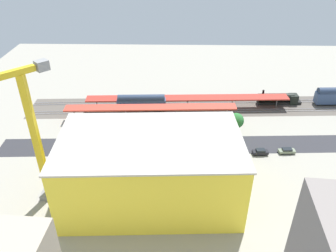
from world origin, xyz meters
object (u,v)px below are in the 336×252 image
Objects in this scene: platform_canopy_far at (188,98)px; parked_car_3 at (202,151)px; parked_car_4 at (176,150)px; parked_car_5 at (151,149)px; parked_car_1 at (260,152)px; tower_crane at (20,130)px; platform_canopy_near at (151,107)px; street_tree_4 at (134,124)px; street_tree_2 at (134,122)px; parked_car_0 at (287,151)px; parked_car_7 at (96,150)px; parked_car_6 at (122,148)px; street_tree_3 at (174,122)px; traffic_light at (231,142)px; construction_building at (151,170)px; freight_coach_far at (141,103)px; street_tree_1 at (236,121)px; locomotive at (279,99)px; street_tree_0 at (178,123)px; parked_car_2 at (232,150)px; box_truck_0 at (124,148)px.

parked_car_3 is at bearing 97.10° from platform_canopy_far.
parked_car_5 is at bearing -7.03° from parked_car_4.
parked_car_1 is 0.14× the size of tower_crane.
platform_canopy_near is 7.94× the size of street_tree_4.
street_tree_2 is (36.11, -8.80, 4.08)m from parked_car_1.
parked_car_7 is (53.62, 0.59, 0.08)m from parked_car_0.
platform_canopy_far reaches higher than parked_car_6.
street_tree_3 is at bearing -127.57° from parked_car_5.
construction_building is at bearing 39.84° from traffic_light.
parked_car_4 reaches higher than parked_car_0.
street_tree_4 is at bearing -21.69° from parked_car_3.
parked_car_6 is at bearing -64.95° from construction_building.
freight_coach_far is 2.19× the size of street_tree_1.
locomotive is 64.79m from construction_building.
parked_car_3 is (16.33, -0.35, -0.01)m from parked_car_1.
street_tree_1 is 1.12× the size of street_tree_3.
street_tree_0 is at bearing -13.15° from parked_car_0.
parked_car_2 is 38.40m from parked_car_7.
street_tree_4 is at bearing 87.19° from freight_coach_far.
parked_car_3 is 0.12× the size of construction_building.
street_tree_0 is at bearing 124.34° from street_tree_3.
platform_canopy_near is at bearing 123.15° from freight_coach_far.
freight_coach_far is at bearing -56.85° from platform_canopy_near.
street_tree_2 is at bearing -102.18° from box_truck_0.
traffic_light reaches higher than box_truck_0.
platform_canopy_far is 15.66× the size of parked_car_1.
platform_canopy_near is 13.15× the size of parked_car_2.
parked_car_2 is 0.45× the size of box_truck_0.
platform_canopy_near is 24.42m from parked_car_3.
platform_canopy_far is 24.76m from street_tree_4.
locomotive is 60.20m from parked_car_6.
street_tree_4 is (-0.01, 0.59, -0.21)m from street_tree_2.
parked_car_5 is 11.10m from street_tree_0.
freight_coach_far is 33.15m from street_tree_1.
parked_car_3 is 0.15× the size of tower_crane.
locomotive is at bearing -147.57° from street_tree_0.
street_tree_3 is 18.35m from traffic_light.
street_tree_2 reaches higher than parked_car_4.
parked_car_4 is at bearing 180.00° from parked_car_7.
street_tree_4 reaches higher than parked_car_6.
parked_car_5 is at bearing -140.09° from tower_crane.
tower_crane is at bearing 51.36° from parked_car_6.
construction_building is at bearing 133.59° from parked_car_7.
street_tree_4 is (6.93, -25.67, -3.32)m from construction_building.
traffic_light is (-14.51, 8.23, -1.07)m from street_tree_0.
street_tree_2 is 1.09× the size of street_tree_3.
traffic_light is (-11.06, 26.91, 0.09)m from platform_canopy_far.
platform_canopy_far is 29.09m from traffic_light.
traffic_light is at bearing 137.39° from freight_coach_far.
construction_building is 26.79m from street_tree_4.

